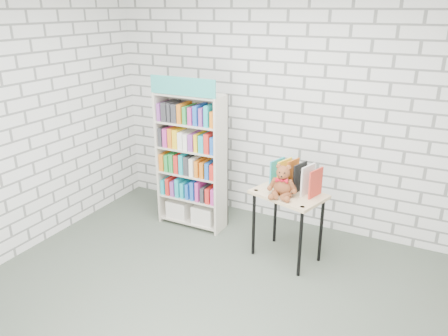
% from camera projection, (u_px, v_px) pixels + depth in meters
% --- Properties ---
extents(ground, '(4.50, 4.50, 0.00)m').
position_uv_depth(ground, '(203.00, 305.00, 4.02)').
color(ground, '#475044').
rests_on(ground, ground).
extents(room_shell, '(4.52, 4.02, 2.81)m').
position_uv_depth(room_shell, '(199.00, 116.00, 3.39)').
color(room_shell, silver).
rests_on(room_shell, ground).
extents(bookshelf, '(0.83, 0.32, 1.86)m').
position_uv_depth(bookshelf, '(192.00, 160.00, 5.24)').
color(bookshelf, beige).
rests_on(bookshelf, ground).
extents(display_table, '(0.83, 0.68, 0.77)m').
position_uv_depth(display_table, '(288.00, 202.00, 4.56)').
color(display_table, tan).
rests_on(display_table, ground).
extents(table_books, '(0.54, 0.35, 0.30)m').
position_uv_depth(table_books, '(296.00, 177.00, 4.55)').
color(table_books, teal).
rests_on(table_books, display_table).
extents(teddy_bear, '(0.31, 0.29, 0.33)m').
position_uv_depth(teddy_bear, '(282.00, 184.00, 4.41)').
color(teddy_bear, brown).
rests_on(teddy_bear, display_table).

